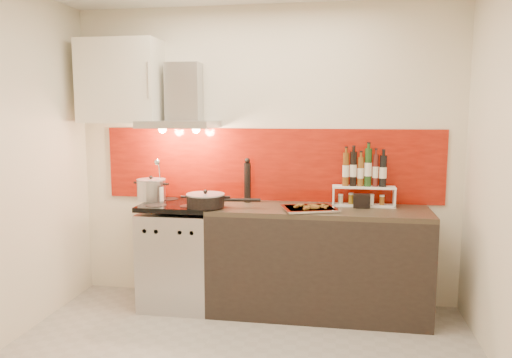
% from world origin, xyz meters
% --- Properties ---
extents(back_wall, '(3.40, 0.02, 2.60)m').
position_xyz_m(back_wall, '(0.00, 1.40, 1.30)').
color(back_wall, silver).
rests_on(back_wall, ground).
extents(backsplash, '(3.00, 0.02, 0.64)m').
position_xyz_m(backsplash, '(0.05, 1.39, 1.22)').
color(backsplash, maroon).
rests_on(backsplash, back_wall).
extents(range_stove, '(0.60, 0.60, 0.91)m').
position_xyz_m(range_stove, '(-0.70, 1.10, 0.44)').
color(range_stove, '#B7B7BA').
rests_on(range_stove, ground).
extents(counter, '(1.80, 0.60, 0.90)m').
position_xyz_m(counter, '(0.50, 1.10, 0.45)').
color(counter, black).
rests_on(counter, ground).
extents(range_hood, '(0.62, 0.50, 0.61)m').
position_xyz_m(range_hood, '(-0.70, 1.24, 1.74)').
color(range_hood, '#B7B7BA').
rests_on(range_hood, back_wall).
extents(upper_cabinet, '(0.70, 0.35, 0.72)m').
position_xyz_m(upper_cabinet, '(-1.25, 1.22, 1.95)').
color(upper_cabinet, silver).
rests_on(upper_cabinet, back_wall).
extents(stock_pot, '(0.26, 0.26, 0.22)m').
position_xyz_m(stock_pot, '(-0.98, 1.19, 1.00)').
color(stock_pot, '#B7B7BA').
rests_on(stock_pot, range_stove).
extents(saute_pan, '(0.61, 0.32, 0.15)m').
position_xyz_m(saute_pan, '(-0.41, 0.95, 0.97)').
color(saute_pan, black).
rests_on(saute_pan, range_stove).
extents(utensil_jar, '(0.08, 0.12, 0.38)m').
position_xyz_m(utensil_jar, '(-0.89, 1.14, 1.02)').
color(utensil_jar, silver).
rests_on(utensil_jar, range_stove).
extents(pepper_mill, '(0.06, 0.06, 0.39)m').
position_xyz_m(pepper_mill, '(-0.13, 1.27, 1.09)').
color(pepper_mill, black).
rests_on(pepper_mill, counter).
extents(step_shelf, '(0.52, 0.14, 0.49)m').
position_xyz_m(step_shelf, '(0.86, 1.25, 1.12)').
color(step_shelf, white).
rests_on(step_shelf, counter).
extents(caddy_box, '(0.14, 0.06, 0.11)m').
position_xyz_m(caddy_box, '(0.85, 1.15, 0.96)').
color(caddy_box, black).
rests_on(caddy_box, counter).
extents(baking_tray, '(0.51, 0.44, 0.03)m').
position_xyz_m(baking_tray, '(0.43, 0.99, 0.92)').
color(baking_tray, silver).
rests_on(baking_tray, counter).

